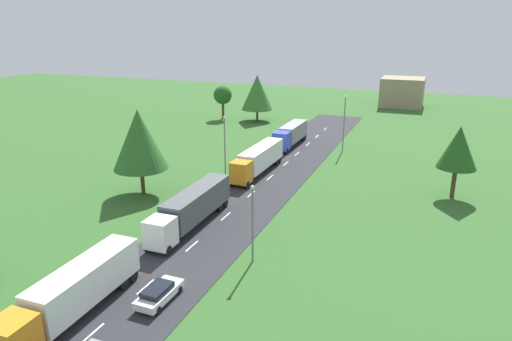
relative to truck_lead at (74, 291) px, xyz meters
The scene contains 15 objects.
road 13.36m from the truck_lead, 79.39° to the left, with size 10.00×140.00×0.06m, color #2B2B30.
lane_marking_centre 9.99m from the truck_lead, 75.61° to the left, with size 0.16×120.49×0.01m.
truck_lead is the anchor object (origin of this frame).
truck_second 17.11m from the truck_lead, 89.45° to the left, with size 2.58×14.25×3.67m.
truck_third 36.44m from the truck_lead, 89.72° to the left, with size 2.73×14.09×3.64m.
truck_fourth 52.86m from the truck_lead, 90.20° to the left, with size 2.61×12.15×3.57m.
car_second 6.12m from the truck_lead, 39.23° to the left, with size 1.95×4.44×1.36m.
lamppost_second 15.38m from the truck_lead, 54.00° to the left, with size 0.36×0.36×7.32m.
lamppost_third 34.73m from the truck_lead, 96.78° to the left, with size 0.36×0.36×8.38m.
lamppost_fourth 53.75m from the truck_lead, 80.39° to the left, with size 0.36×0.36×9.26m.
tree_oak 25.95m from the truck_lead, 113.78° to the left, with size 6.72×6.72×10.78m.
tree_maple 44.90m from the truck_lead, 54.62° to the left, with size 4.69×4.69×8.93m.
tree_pine 73.70m from the truck_lead, 106.98° to the left, with size 4.04×4.04×7.29m.
tree_elm 72.28m from the truck_lead, 100.77° to the left, with size 6.76×6.76×9.95m.
distant_building 102.65m from the truck_lead, 82.01° to the left, with size 10.39×9.65×7.24m, color #9E846B.
Camera 1 is at (20.49, -10.76, 20.64)m, focal length 32.47 mm.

